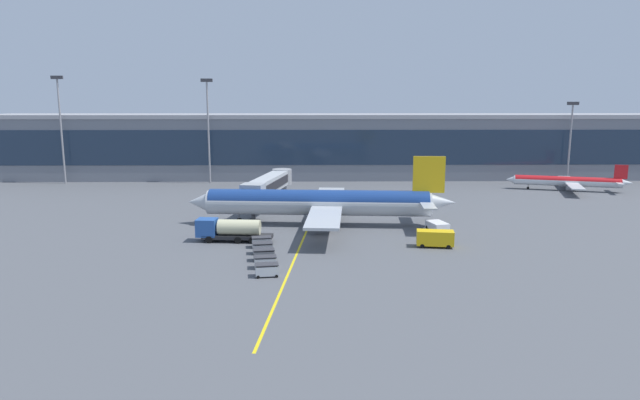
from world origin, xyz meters
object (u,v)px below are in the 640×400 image
at_px(baggage_cart_0, 267,270).
at_px(crew_van, 436,238).
at_px(fuel_tanker, 229,229).
at_px(baggage_cart_2, 264,254).
at_px(pushback_tug, 437,225).
at_px(baggage_cart_3, 263,248).
at_px(main_airliner, 320,203).
at_px(baggage_cart_1, 265,262).
at_px(commuter_jet_far, 568,181).
at_px(baggage_cart_4, 262,242).

bearing_deg(baggage_cart_0, crew_van, 29.25).
distance_m(crew_van, baggage_cart_0, 25.49).
height_order(fuel_tanker, baggage_cart_2, fuel_tanker).
bearing_deg(pushback_tug, fuel_tanker, -169.15).
height_order(fuel_tanker, baggage_cart_3, fuel_tanker).
height_order(main_airliner, baggage_cart_1, main_airliner).
relative_size(main_airliner, baggage_cart_2, 15.27).
bearing_deg(commuter_jet_far, baggage_cart_4, -143.66).
relative_size(baggage_cart_3, baggage_cart_4, 1.00).
bearing_deg(baggage_cart_3, baggage_cart_1, -82.15).
height_order(fuel_tanker, crew_van, fuel_tanker).
distance_m(baggage_cart_3, baggage_cart_4, 3.20).
bearing_deg(pushback_tug, commuter_jet_far, 45.03).
height_order(main_airliner, baggage_cart_3, main_airliner).
distance_m(fuel_tanker, pushback_tug, 31.82).
height_order(fuel_tanker, baggage_cart_0, fuel_tanker).
bearing_deg(fuel_tanker, pushback_tug, 10.85).
bearing_deg(baggage_cart_4, pushback_tug, 19.42).
bearing_deg(commuter_jet_far, crew_van, -130.33).
bearing_deg(main_airliner, baggage_cart_0, -103.91).
bearing_deg(crew_van, baggage_cart_3, -172.87).
relative_size(main_airliner, baggage_cart_3, 15.27).
xyz_separation_m(pushback_tug, baggage_cart_0, (-24.60, -21.97, -0.07)).
height_order(baggage_cart_0, baggage_cart_2, same).
distance_m(main_airliner, fuel_tanker, 16.76).
height_order(main_airliner, baggage_cart_2, main_airliner).
height_order(baggage_cart_0, baggage_cart_3, same).
height_order(main_airliner, commuter_jet_far, main_airliner).
relative_size(pushback_tug, baggage_cart_1, 1.50).
distance_m(main_airliner, baggage_cart_0, 27.16).
bearing_deg(fuel_tanker, baggage_cart_2, -59.14).
height_order(baggage_cart_3, baggage_cart_4, same).
distance_m(crew_van, baggage_cart_3, 23.74).
bearing_deg(commuter_jet_far, baggage_cart_2, -139.78).
bearing_deg(fuel_tanker, baggage_cart_4, -34.04).
height_order(crew_van, baggage_cart_0, crew_van).
distance_m(baggage_cart_0, baggage_cart_4, 12.80).
distance_m(fuel_tanker, baggage_cart_2, 11.27).
distance_m(crew_van, baggage_cart_4, 23.99).
relative_size(fuel_tanker, baggage_cart_3, 3.87).
xyz_separation_m(fuel_tanker, baggage_cart_4, (4.89, -3.30, -0.96)).
xyz_separation_m(crew_van, baggage_cart_0, (-22.23, -12.45, -0.53)).
relative_size(fuel_tanker, baggage_cart_4, 3.87).
relative_size(crew_van, baggage_cart_0, 1.85).
bearing_deg(crew_van, baggage_cart_4, 179.46).
relative_size(baggage_cart_0, baggage_cart_1, 1.00).
height_order(crew_van, commuter_jet_far, commuter_jet_far).
xyz_separation_m(fuel_tanker, commuter_jet_far, (69.28, 44.08, 0.38)).
relative_size(baggage_cart_1, commuter_jet_far, 0.11).
bearing_deg(crew_van, commuter_jet_far, 49.67).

